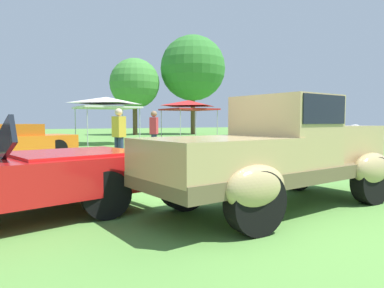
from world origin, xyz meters
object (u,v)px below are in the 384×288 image
feature_pickup_truck (280,151)px  show_car_yellow (286,135)px  canopy_tent_left_field (106,102)px  canopy_tent_center_field (189,105)px  show_car_orange (17,141)px  spectator_far_side (119,135)px  spectator_near_truck (154,133)px

feature_pickup_truck → show_car_yellow: feature_pickup_truck is taller
canopy_tent_left_field → canopy_tent_center_field: 5.66m
show_car_orange → spectator_far_side: size_ratio=2.52×
spectator_far_side → canopy_tent_left_field: size_ratio=0.52×
feature_pickup_truck → spectator_near_truck: feature_pickup_truck is taller
spectator_near_truck → canopy_tent_center_field: (6.43, 8.77, 1.51)m
show_car_orange → spectator_far_side: (2.39, -4.36, 0.31)m
show_car_orange → show_car_yellow: (13.09, -0.35, 0.00)m
show_car_yellow → canopy_tent_left_field: (-8.04, 6.09, 1.82)m
show_car_yellow → canopy_tent_left_field: bearing=142.9°
spectator_near_truck → canopy_tent_left_field: bearing=84.7°
show_car_orange → spectator_near_truck: spectator_near_truck is taller
show_car_orange → feature_pickup_truck: bearing=-74.1°
spectator_near_truck → spectator_far_side: size_ratio=1.00×
feature_pickup_truck → spectator_far_side: (-0.55, 5.95, 0.05)m
show_car_orange → spectator_far_side: spectator_far_side is taller
show_car_yellow → spectator_far_side: spectator_far_side is taller
show_car_orange → canopy_tent_left_field: size_ratio=1.32×
show_car_orange → canopy_tent_center_field: (10.69, 6.13, 1.82)m
feature_pickup_truck → spectator_near_truck: 7.79m
spectator_far_side → show_car_yellow: bearing=20.6°
show_car_orange → spectator_near_truck: bearing=-31.7°
canopy_tent_center_field → canopy_tent_left_field: bearing=-176.1°
feature_pickup_truck → canopy_tent_left_field: canopy_tent_left_field is taller
feature_pickup_truck → show_car_orange: 10.72m
canopy_tent_left_field → canopy_tent_center_field: same height
show_car_orange → canopy_tent_center_field: canopy_tent_center_field is taller
feature_pickup_truck → canopy_tent_center_field: (7.76, 16.44, 1.56)m
spectator_near_truck → spectator_far_side: 2.55m
spectator_far_side → show_car_orange: bearing=118.7°
spectator_far_side → canopy_tent_center_field: 13.47m
canopy_tent_center_field → show_car_yellow: bearing=-69.7°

